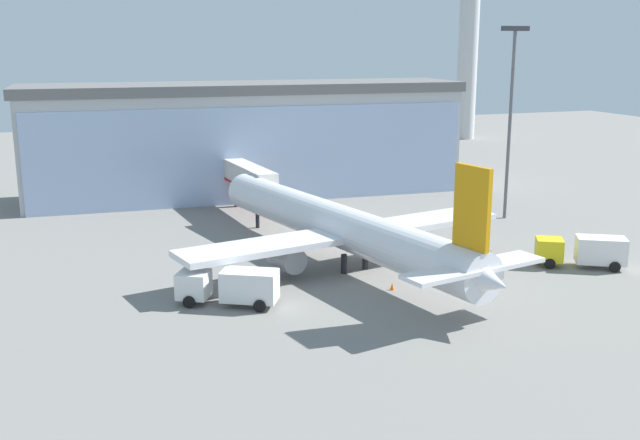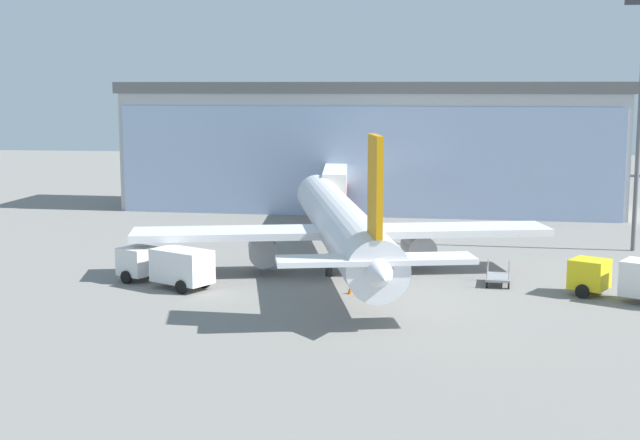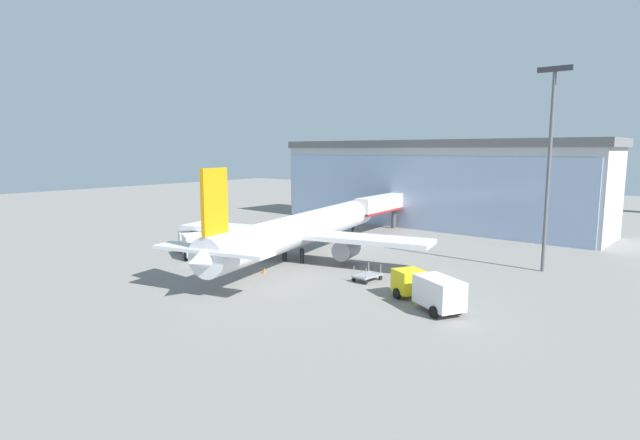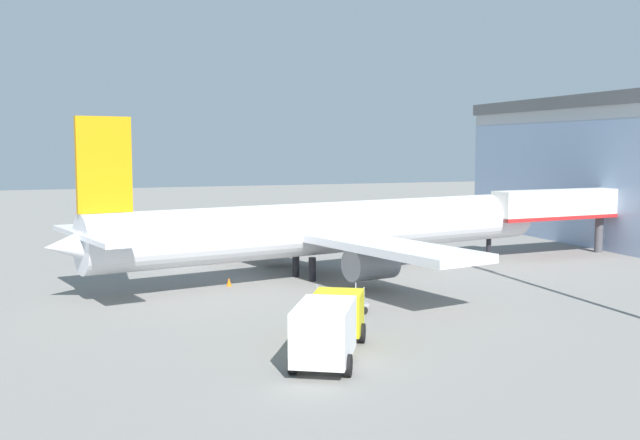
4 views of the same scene
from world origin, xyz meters
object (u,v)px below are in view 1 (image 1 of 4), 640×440
object	(u,v)px
catering_truck	(231,286)
baggage_cart	(477,258)
jet_bridge	(249,178)
safety_cone_nose	(392,286)
safety_cone_wingtip	(181,282)
airplane	(341,227)
control_tower	(469,18)
apron_light_mast	(511,108)
fuel_truck	(584,250)

from	to	relation	value
catering_truck	baggage_cart	xyz separation A→B (m)	(22.26, 2.84, -0.97)
jet_bridge	safety_cone_nose	distance (m)	29.48
catering_truck	safety_cone_wingtip	distance (m)	6.49
airplane	safety_cone_wingtip	xyz separation A→B (m)	(-13.86, -0.84, -3.06)
jet_bridge	control_tower	xyz separation A→B (m)	(57.39, 50.89, 19.03)
safety_cone_wingtip	catering_truck	bearing A→B (deg)	-64.94
jet_bridge	apron_light_mast	xyz separation A→B (m)	(25.62, -11.15, 7.79)
airplane	jet_bridge	bearing A→B (deg)	-5.57
apron_light_mast	catering_truck	xyz separation A→B (m)	(-34.40, -16.93, -10.43)
control_tower	fuel_truck	xyz separation A→B (m)	(-35.89, -79.97, -21.67)
catering_truck	safety_cone_wingtip	world-z (taller)	catering_truck
baggage_cart	control_tower	bearing A→B (deg)	-24.03
jet_bridge	safety_cone_wingtip	xyz separation A→B (m)	(-11.49, -22.29, -3.83)
control_tower	apron_light_mast	distance (m)	70.60
apron_light_mast	safety_cone_wingtip	size ratio (longest dim) A/B	36.82
control_tower	apron_light_mast	xyz separation A→B (m)	(-31.78, -62.04, -11.23)
airplane	control_tower	bearing A→B (deg)	-49.12
catering_truck	baggage_cart	size ratio (longest dim) A/B	2.52
control_tower	fuel_truck	world-z (taller)	control_tower
catering_truck	safety_cone_nose	distance (m)	12.54
catering_truck	safety_cone_nose	size ratio (longest dim) A/B	13.53
apron_light_mast	catering_truck	bearing A→B (deg)	-153.80
control_tower	jet_bridge	bearing A→B (deg)	-138.44
control_tower	safety_cone_nose	bearing A→B (deg)	-123.92
airplane	safety_cone_nose	size ratio (longest dim) A/B	71.04
fuel_truck	safety_cone_nose	size ratio (longest dim) A/B	13.48
fuel_truck	apron_light_mast	bearing A→B (deg)	-72.75
apron_light_mast	baggage_cart	bearing A→B (deg)	-130.75
control_tower	safety_cone_nose	xyz separation A→B (m)	(-53.73, -79.89, -22.86)
apron_light_mast	catering_truck	distance (m)	39.74
catering_truck	fuel_truck	world-z (taller)	same
jet_bridge	safety_cone_wingtip	bearing A→B (deg)	148.44
safety_cone_wingtip	apron_light_mast	bearing A→B (deg)	16.72
airplane	safety_cone_wingtip	bearing A→B (deg)	81.61
baggage_cart	fuel_truck	bearing A→B (deg)	-109.58
control_tower	airplane	xyz separation A→B (m)	(-55.03, -72.35, -19.80)
airplane	catering_truck	bearing A→B (deg)	108.84
catering_truck	safety_cone_nose	xyz separation A→B (m)	(12.45, -0.92, -1.19)
fuel_truck	jet_bridge	bearing A→B (deg)	-23.33
catering_truck	baggage_cart	bearing A→B (deg)	-143.47
jet_bridge	baggage_cart	distance (m)	28.84
safety_cone_nose	baggage_cart	bearing A→B (deg)	20.97
apron_light_mast	fuel_truck	bearing A→B (deg)	-102.93
jet_bridge	catering_truck	size ratio (longest dim) A/B	1.66
jet_bridge	apron_light_mast	bearing A→B (deg)	-117.81
control_tower	safety_cone_wingtip	xyz separation A→B (m)	(-68.88, -73.19, -22.86)
baggage_cart	jet_bridge	bearing A→B (deg)	34.04
jet_bridge	baggage_cart	world-z (taller)	jet_bridge
jet_bridge	control_tower	distance (m)	79.03
jet_bridge	airplane	distance (m)	21.60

